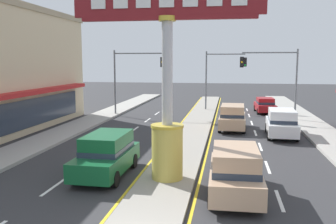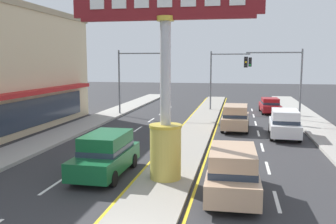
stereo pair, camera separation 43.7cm
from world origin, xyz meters
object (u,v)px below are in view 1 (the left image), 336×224
at_px(sedan_far_right_lane, 265,105).
at_px(traffic_light_left_side, 133,71).
at_px(suv_near_left_lane, 235,171).
at_px(suv_far_left_oncoming, 232,117).
at_px(traffic_light_right_side, 275,72).
at_px(suv_near_right_lane, 107,154).
at_px(suv_mid_left_lane, 282,123).
at_px(traffic_light_median_far, 221,71).
at_px(district_sign, 167,81).

bearing_deg(sedan_far_right_lane, traffic_light_left_side, -161.60).
xyz_separation_m(suv_near_left_lane, suv_far_left_oncoming, (-0.00, 14.00, 0.00)).
xyz_separation_m(traffic_light_left_side, traffic_light_right_side, (12.87, -0.93, 0.00)).
bearing_deg(suv_near_right_lane, suv_mid_left_lane, 48.54).
bearing_deg(traffic_light_median_far, suv_near_right_lane, -101.02).
bearing_deg(suv_mid_left_lane, suv_near_left_lane, -105.51).
bearing_deg(traffic_light_right_side, suv_far_left_oncoming, -126.59).
bearing_deg(suv_near_left_lane, traffic_light_median_far, 92.80).
xyz_separation_m(traffic_light_left_side, sedan_far_right_lane, (12.59, 4.19, -3.46)).
relative_size(traffic_light_median_far, suv_mid_left_lane, 1.32).
distance_m(traffic_light_median_far, suv_far_left_oncoming, 11.29).
bearing_deg(suv_far_left_oncoming, suv_near_left_lane, -89.98).
xyz_separation_m(traffic_light_median_far, suv_near_right_lane, (-4.49, -23.06, -3.21)).
bearing_deg(district_sign, suv_far_left_oncoming, 77.38).
relative_size(suv_near_right_lane, sedan_far_right_lane, 1.06).
height_order(traffic_light_right_side, sedan_far_right_lane, traffic_light_right_side).
bearing_deg(traffic_light_right_side, sedan_far_right_lane, 93.16).
bearing_deg(traffic_light_left_side, district_sign, -70.80).
height_order(suv_near_right_lane, sedan_far_right_lane, suv_near_right_lane).
distance_m(suv_near_right_lane, sedan_far_right_lane, 24.01).
relative_size(district_sign, suv_far_left_oncoming, 1.81).
distance_m(suv_mid_left_lane, suv_far_left_oncoming, 3.93).
height_order(district_sign, suv_mid_left_lane, district_sign).
height_order(traffic_light_left_side, suv_near_right_lane, traffic_light_left_side).
bearing_deg(suv_near_right_lane, traffic_light_median_far, 78.98).
distance_m(suv_near_left_lane, suv_mid_left_lane, 12.32).
relative_size(traffic_light_left_side, suv_far_left_oncoming, 1.33).
relative_size(district_sign, traffic_light_left_side, 1.36).
bearing_deg(traffic_light_right_side, traffic_light_median_far, 128.99).
xyz_separation_m(traffic_light_left_side, traffic_light_median_far, (8.08, 4.99, -0.05)).
xyz_separation_m(traffic_light_median_far, suv_near_left_lane, (1.21, -24.76, -3.21)).
bearing_deg(traffic_light_median_far, suv_near_left_lane, -87.20).
bearing_deg(suv_near_right_lane, traffic_light_right_side, 61.56).
bearing_deg(traffic_light_median_far, district_sign, -94.00).
bearing_deg(suv_mid_left_lane, suv_far_left_oncoming, 147.17).
relative_size(district_sign, suv_mid_left_lane, 1.79).
relative_size(traffic_light_median_far, suv_near_right_lane, 1.34).
bearing_deg(suv_far_left_oncoming, suv_near_right_lane, -114.83).
height_order(traffic_light_right_side, suv_near_right_lane, traffic_light_right_side).
distance_m(sedan_far_right_lane, suv_near_left_lane, 24.18).
bearing_deg(suv_far_left_oncoming, traffic_light_right_side, 53.41).
bearing_deg(suv_mid_left_lane, sedan_far_right_lane, 89.97).
relative_size(traffic_light_median_far, suv_near_left_lane, 1.34).
bearing_deg(suv_far_left_oncoming, traffic_light_left_side, 148.18).
distance_m(district_sign, suv_mid_left_lane, 12.70).
relative_size(district_sign, traffic_light_right_side, 1.36).
relative_size(traffic_light_left_side, traffic_light_median_far, 1.00).
relative_size(district_sign, sedan_far_right_lane, 1.92).
distance_m(traffic_light_right_side, suv_mid_left_lane, 7.69).
distance_m(traffic_light_left_side, sedan_far_right_lane, 13.71).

